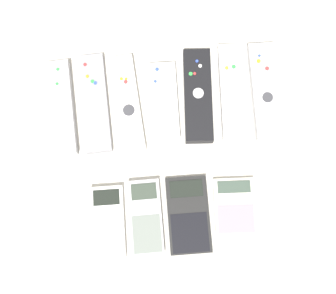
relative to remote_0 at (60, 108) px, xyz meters
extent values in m
plane|color=beige|center=(0.22, -0.13, -0.01)|extent=(3.00, 3.00, 0.00)
cube|color=#B7B7BC|center=(0.00, 0.00, 0.00)|extent=(0.06, 0.21, 0.02)
cylinder|color=silver|center=(0.00, 0.01, 0.01)|extent=(0.03, 0.03, 0.00)
cylinder|color=green|center=(0.00, 0.05, 0.01)|extent=(0.01, 0.01, 0.00)
cylinder|color=green|center=(0.00, 0.08, 0.01)|extent=(0.01, 0.01, 0.00)
cylinder|color=silver|center=(-0.01, 0.08, 0.01)|extent=(0.01, 0.01, 0.00)
cube|color=gray|center=(0.07, 0.01, 0.00)|extent=(0.06, 0.22, 0.02)
cylinder|color=silver|center=(0.07, 0.01, 0.01)|extent=(0.03, 0.03, 0.00)
cylinder|color=orange|center=(0.06, 0.06, 0.01)|extent=(0.01, 0.01, 0.00)
cylinder|color=green|center=(0.07, 0.05, 0.01)|extent=(0.01, 0.01, 0.00)
cylinder|color=red|center=(0.06, 0.09, 0.01)|extent=(0.01, 0.01, 0.00)
cylinder|color=blue|center=(0.08, 0.05, 0.01)|extent=(0.01, 0.01, 0.00)
cube|color=white|center=(0.14, 0.00, 0.00)|extent=(0.06, 0.21, 0.02)
cylinder|color=#38383D|center=(0.14, -0.02, 0.01)|extent=(0.02, 0.02, 0.00)
cylinder|color=orange|center=(0.14, 0.05, 0.01)|extent=(0.01, 0.01, 0.00)
cylinder|color=red|center=(0.14, 0.04, 0.01)|extent=(0.01, 0.01, 0.00)
cylinder|color=orange|center=(0.13, 0.05, 0.01)|extent=(0.01, 0.01, 0.00)
cylinder|color=silver|center=(0.15, 0.08, 0.01)|extent=(0.01, 0.01, 0.00)
cube|color=white|center=(0.21, 0.00, 0.00)|extent=(0.06, 0.17, 0.02)
cylinder|color=blue|center=(0.21, 0.07, 0.01)|extent=(0.01, 0.01, 0.00)
cylinder|color=blue|center=(0.20, 0.04, 0.01)|extent=(0.01, 0.01, 0.00)
cylinder|color=silver|center=(0.20, 0.06, 0.01)|extent=(0.01, 0.01, 0.00)
cube|color=black|center=(0.29, 0.00, 0.00)|extent=(0.07, 0.21, 0.03)
cylinder|color=silver|center=(0.29, 0.00, 0.02)|extent=(0.02, 0.02, 0.00)
cylinder|color=red|center=(0.29, 0.05, 0.02)|extent=(0.01, 0.01, 0.00)
cylinder|color=green|center=(0.28, 0.05, 0.02)|extent=(0.01, 0.01, 0.00)
cylinder|color=silver|center=(0.30, 0.06, 0.02)|extent=(0.01, 0.01, 0.00)
cylinder|color=blue|center=(0.30, 0.07, 0.02)|extent=(0.01, 0.01, 0.00)
cube|color=white|center=(0.36, 0.00, 0.00)|extent=(0.06, 0.21, 0.02)
cylinder|color=silver|center=(0.36, 0.01, 0.01)|extent=(0.03, 0.03, 0.00)
cylinder|color=yellow|center=(0.36, 0.05, 0.01)|extent=(0.01, 0.01, 0.00)
cylinder|color=silver|center=(0.36, 0.06, 0.01)|extent=(0.01, 0.01, 0.00)
cylinder|color=green|center=(0.37, 0.06, 0.01)|extent=(0.01, 0.01, 0.00)
cylinder|color=silver|center=(0.36, 0.07, 0.01)|extent=(0.01, 0.01, 0.00)
cube|color=silver|center=(0.43, 0.00, 0.00)|extent=(0.06, 0.21, 0.03)
cylinder|color=#38383D|center=(0.43, -0.02, 0.02)|extent=(0.02, 0.02, 0.00)
cylinder|color=blue|center=(0.43, 0.07, 0.02)|extent=(0.01, 0.01, 0.00)
cylinder|color=orange|center=(0.43, 0.06, 0.02)|extent=(0.01, 0.01, 0.00)
cylinder|color=red|center=(0.44, 0.04, 0.02)|extent=(0.01, 0.01, 0.00)
cube|color=silver|center=(0.09, -0.25, 0.00)|extent=(0.07, 0.14, 0.02)
cube|color=black|center=(0.09, -0.20, 0.01)|extent=(0.05, 0.03, 0.00)
cube|color=#85A3AF|center=(0.08, -0.28, 0.01)|extent=(0.06, 0.07, 0.00)
cube|color=#B2B2B7|center=(0.16, -0.24, 0.00)|extent=(0.06, 0.15, 0.02)
cube|color=#333D33|center=(0.16, -0.19, 0.01)|extent=(0.05, 0.03, 0.00)
cube|color=slate|center=(0.16, -0.28, 0.01)|extent=(0.06, 0.07, 0.00)
cube|color=black|center=(0.25, -0.25, -0.01)|extent=(0.09, 0.16, 0.01)
cube|color=black|center=(0.25, -0.19, 0.00)|extent=(0.07, 0.03, 0.00)
cube|color=black|center=(0.25, -0.28, 0.00)|extent=(0.07, 0.08, 0.00)
cube|color=beige|center=(0.34, -0.24, -0.01)|extent=(0.09, 0.12, 0.01)
cube|color=#38473D|center=(0.35, -0.20, 0.00)|extent=(0.07, 0.03, 0.00)
cube|color=gray|center=(0.34, -0.26, 0.00)|extent=(0.08, 0.06, 0.00)
camera|label=1|loc=(0.20, -0.31, 0.95)|focal=50.00mm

